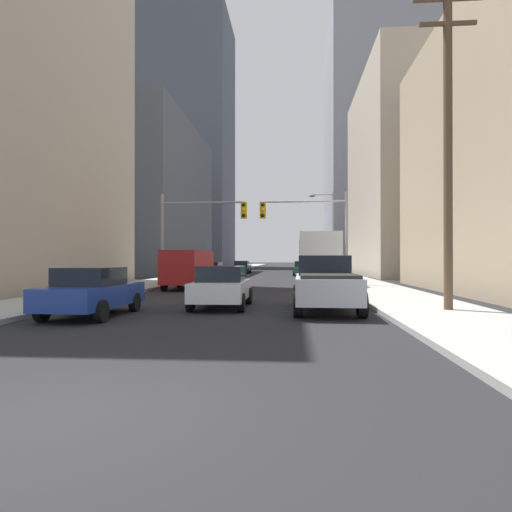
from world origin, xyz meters
The scene contains 19 objects.
ground_plane centered at (0.00, 0.00, 0.00)m, with size 400.00×400.00×0.00m, color black.
sidewalk_left centered at (-7.17, 50.00, 0.07)m, with size 3.71×160.00×0.15m, color #9E9E99.
sidewalk_right centered at (7.17, 50.00, 0.07)m, with size 3.71×160.00×0.15m, color #9E9E99.
city_bus centered at (4.33, 27.44, 1.93)m, with size 2.79×11.56×3.40m.
pickup_truck_silver centered at (3.66, 10.85, 0.93)m, with size 2.20×5.43×1.90m.
cargo_van_red centered at (-3.59, 21.33, 1.29)m, with size 2.16×5.26×2.26m.
sedan_blue centered at (-3.65, 8.67, 0.77)m, with size 1.95×4.25×1.52m.
sedan_white centered at (-0.04, 11.47, 0.77)m, with size 1.95×4.22×1.52m.
sedan_maroon centered at (-3.58, 28.28, 0.77)m, with size 1.95×4.24×1.52m.
sedan_green centered at (3.52, 42.38, 0.77)m, with size 1.95×4.21×1.52m.
sedan_navy centered at (-3.52, 49.03, 0.77)m, with size 1.95×4.24×1.52m.
traffic_signal_near_left centered at (-3.45, 23.90, 4.13)m, with size 5.62×0.44×6.00m.
traffic_signal_near_right centered at (3.48, 23.90, 4.12)m, with size 5.55×0.44×6.00m.
utility_pole_right centered at (7.54, 10.18, 5.68)m, with size 2.20×0.28×10.79m.
street_lamp_right centered at (5.68, 34.49, 4.51)m, with size 2.16×0.32×7.50m.
building_left_mid_office centered at (-17.73, 50.61, 9.17)m, with size 15.82×26.18×18.35m, color #4C515B.
building_left_far_tower centered at (-23.31, 87.63, 25.86)m, with size 25.63×19.07×51.73m, color #4C515B.
building_right_mid_block centered at (18.39, 45.26, 10.64)m, with size 16.97×22.70×21.28m, color #B7A893.
building_right_far_highrise centered at (22.24, 92.05, 24.69)m, with size 24.58×27.10×49.39m, color #93939E.
Camera 1 is at (2.54, -4.89, 1.80)m, focal length 31.85 mm.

